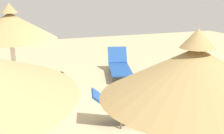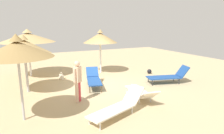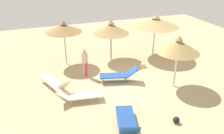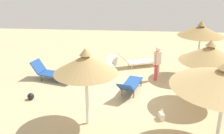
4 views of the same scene
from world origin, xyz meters
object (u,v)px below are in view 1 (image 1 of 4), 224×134
(lounge_chair_near_left, at_px, (119,65))
(beach_ball, at_px, (61,75))
(parasol_umbrella_far_left, at_px, (195,73))
(lounge_chair_center, at_px, (193,85))
(lounge_chair_near_right, at_px, (134,106))
(parasol_umbrella_edge, at_px, (11,26))

(lounge_chair_near_left, relative_size, beach_ball, 8.10)
(parasol_umbrella_far_left, distance_m, lounge_chair_center, 5.23)
(lounge_chair_center, bearing_deg, lounge_chair_near_right, -154.62)
(lounge_chair_near_right, distance_m, beach_ball, 4.04)
(beach_ball, bearing_deg, parasol_umbrella_far_left, -87.35)
(lounge_chair_center, relative_size, lounge_chair_near_right, 1.02)
(parasol_umbrella_edge, relative_size, lounge_chair_near_left, 1.22)
(parasol_umbrella_far_left, xyz_separation_m, lounge_chair_center, (2.93, 3.99, -1.69))
(parasol_umbrella_far_left, relative_size, lounge_chair_center, 1.22)
(lounge_chair_near_right, height_order, lounge_chair_near_left, lounge_chair_near_left)
(parasol_umbrella_edge, bearing_deg, parasol_umbrella_far_left, -66.54)
(lounge_chair_near_right, bearing_deg, lounge_chair_center, 25.38)
(parasol_umbrella_edge, bearing_deg, lounge_chair_near_left, 32.82)
(lounge_chair_near_right, distance_m, lounge_chair_near_left, 3.81)
(lounge_chair_center, bearing_deg, parasol_umbrella_edge, 176.92)
(parasol_umbrella_edge, distance_m, lounge_chair_center, 5.11)
(lounge_chair_center, bearing_deg, beach_ball, 139.03)
(parasol_umbrella_edge, distance_m, beach_ball, 3.59)
(lounge_chair_near_left, bearing_deg, parasol_umbrella_far_left, -104.46)
(lounge_chair_center, height_order, lounge_chair_near_left, lounge_chair_near_left)
(parasol_umbrella_far_left, bearing_deg, lounge_chair_center, 53.74)
(lounge_chair_near_right, bearing_deg, beach_ball, 102.80)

